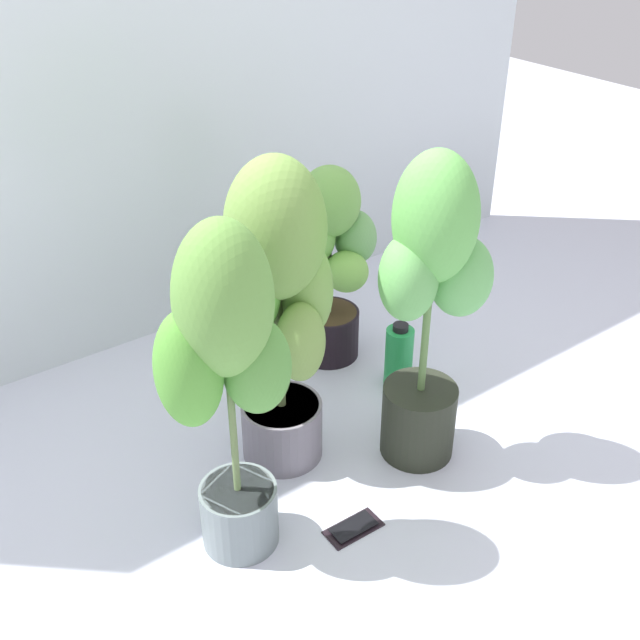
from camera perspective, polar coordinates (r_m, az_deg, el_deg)
The scene contains 8 objects.
ground_plane at distance 2.13m, azimuth -0.56°, elevation -10.43°, with size 8.00×8.00×0.00m, color silver.
mylar_back_wall at distance 2.37m, azimuth -13.71°, elevation 20.43°, with size 3.20×0.01×2.00m, color silver.
potted_plant_front_right at distance 1.91m, azimuth 8.11°, elevation 1.65°, with size 0.36×0.27×0.86m.
potted_plant_front_left at distance 1.62m, azimuth -6.96°, elevation -3.61°, with size 0.32×0.23×0.84m.
potted_plant_center at distance 1.87m, azimuth -3.19°, elevation 1.70°, with size 0.34×0.29×0.85m.
potted_plant_back_right at distance 2.37m, azimuth 0.78°, elevation 4.54°, with size 0.33×0.30×0.65m.
cell_phone at distance 1.96m, azimuth 2.48°, elevation -15.06°, with size 0.15×0.07×0.01m.
nutrient_bottle at distance 2.37m, azimuth 5.83°, elevation -2.67°, with size 0.09×0.09×0.21m.
Camera 1 is at (-0.92, -1.29, 1.43)m, focal length 43.40 mm.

